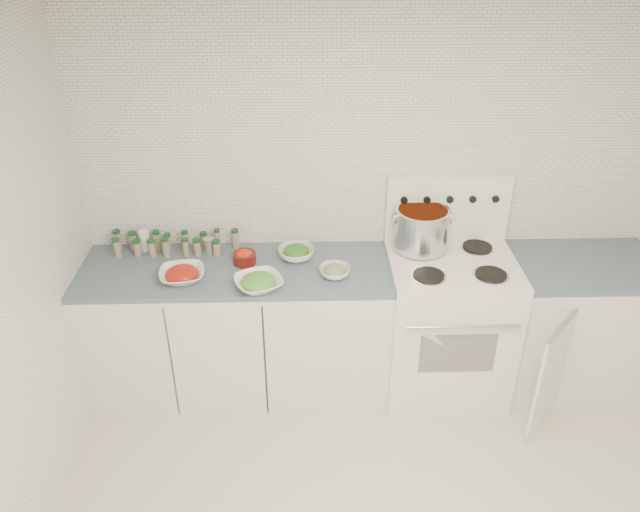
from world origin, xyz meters
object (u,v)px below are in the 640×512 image
(stock_pot, at_px, (421,227))
(bowl_tomato, at_px, (182,274))
(stove, at_px, (446,320))
(bowl_snowpea, at_px, (259,282))

(stock_pot, xyz_separation_m, bowl_tomato, (-1.42, -0.27, -0.15))
(stove, height_order, bowl_snowpea, stove)
(bowl_tomato, relative_size, bowl_snowpea, 0.86)
(stove, height_order, bowl_tomato, stove)
(stove, relative_size, stock_pot, 3.88)
(stove, distance_m, stock_pot, 0.63)
(stove, bearing_deg, bowl_tomato, -175.82)
(bowl_tomato, height_order, bowl_snowpea, bowl_snowpea)
(bowl_tomato, bearing_deg, stove, 4.18)
(bowl_tomato, bearing_deg, stock_pot, 10.84)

